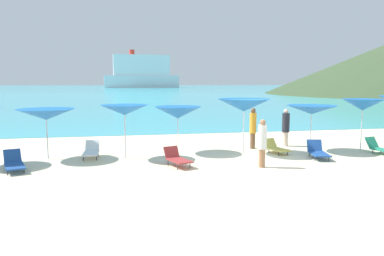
# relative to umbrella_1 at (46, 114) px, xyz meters

# --- Properties ---
(ground_plane) EXTENTS (50.00, 100.00, 0.30)m
(ground_plane) POSITION_rel_umbrella_1_xyz_m (8.29, 7.74, -1.96)
(ground_plane) COLOR beige
(ocean_water) EXTENTS (650.00, 440.00, 0.02)m
(ocean_water) POSITION_rel_umbrella_1_xyz_m (8.29, 226.11, -1.80)
(ocean_water) COLOR #38B7CC
(ocean_water) RESTS_ON ground_plane
(umbrella_1) EXTENTS (2.48, 2.48, 2.03)m
(umbrella_1) POSITION_rel_umbrella_1_xyz_m (0.00, 0.00, 0.00)
(umbrella_1) COLOR silver
(umbrella_1) RESTS_ON ground_plane
(umbrella_2) EXTENTS (2.05, 2.05, 2.18)m
(umbrella_2) POSITION_rel_umbrella_1_xyz_m (3.08, -0.50, 0.17)
(umbrella_2) COLOR silver
(umbrella_2) RESTS_ON ground_plane
(umbrella_3) EXTENTS (2.18, 2.18, 2.04)m
(umbrella_3) POSITION_rel_umbrella_1_xyz_m (5.36, 0.32, -0.03)
(umbrella_3) COLOR silver
(umbrella_3) RESTS_ON ground_plane
(umbrella_4) EXTENTS (2.36, 2.36, 2.38)m
(umbrella_4) POSITION_rel_umbrella_1_xyz_m (8.12, -0.41, 0.30)
(umbrella_4) COLOR silver
(umbrella_4) RESTS_ON ground_plane
(umbrella_5) EXTENTS (2.34, 2.34, 2.07)m
(umbrella_5) POSITION_rel_umbrella_1_xyz_m (11.24, -0.51, 0.06)
(umbrella_5) COLOR silver
(umbrella_5) RESTS_ON ground_plane
(umbrella_6) EXTENTS (1.83, 1.83, 2.33)m
(umbrella_6) POSITION_rel_umbrella_1_xyz_m (13.73, -0.56, 0.26)
(umbrella_6) COLOR silver
(umbrella_6) RESTS_ON ground_plane
(lounge_chair_1) EXTENTS (0.98, 1.42, 0.66)m
(lounge_chair_1) POSITION_rel_umbrella_1_xyz_m (4.93, -2.25, -1.51)
(lounge_chair_1) COLOR #A53333
(lounge_chair_1) RESTS_ON ground_plane
(lounge_chair_2) EXTENTS (0.94, 1.53, 0.68)m
(lounge_chair_2) POSITION_rel_umbrella_1_xyz_m (10.79, -1.94, -1.53)
(lounge_chair_2) COLOR #1E478C
(lounge_chair_2) RESTS_ON ground_plane
(lounge_chair_3) EXTENTS (0.63, 1.47, 0.64)m
(lounge_chair_3) POSITION_rel_umbrella_1_xyz_m (1.70, -0.07, -1.52)
(lounge_chair_3) COLOR white
(lounge_chair_3) RESTS_ON ground_plane
(lounge_chair_5) EXTENTS (0.77, 1.42, 0.57)m
(lounge_chair_5) POSITION_rel_umbrella_1_xyz_m (9.57, -0.61, -1.57)
(lounge_chair_5) COLOR #D8BF4C
(lounge_chair_5) RESTS_ON ground_plane
(lounge_chair_6) EXTENTS (1.10, 1.77, 0.64)m
(lounge_chair_6) POSITION_rel_umbrella_1_xyz_m (-0.81, -1.79, -1.55)
(lounge_chair_6) COLOR #1E478C
(lounge_chair_6) RESTS_ON ground_plane
(lounge_chair_7) EXTENTS (0.85, 1.60, 0.67)m
(lounge_chair_7) POSITION_rel_umbrella_1_xyz_m (13.95, -1.68, -1.55)
(lounge_chair_7) COLOR #268C66
(lounge_chair_7) RESTS_ON ground_plane
(beachgoer_1) EXTENTS (0.36, 0.36, 1.82)m
(beachgoer_1) POSITION_rel_umbrella_1_xyz_m (10.76, 1.01, -0.85)
(beachgoer_1) COLOR beige
(beachgoer_1) RESTS_ON ground_plane
(beachgoer_2) EXTENTS (0.32, 0.32, 1.76)m
(beachgoer_2) POSITION_rel_umbrella_1_xyz_m (7.94, -3.02, -0.87)
(beachgoer_2) COLOR #A3704C
(beachgoer_2) RESTS_ON ground_plane
(beachgoer_3) EXTENTS (0.31, 0.31, 1.90)m
(beachgoer_3) POSITION_rel_umbrella_1_xyz_m (8.95, 0.67, -0.78)
(beachgoer_3) COLOR brown
(beachgoer_3) RESTS_ON ground_plane
(cruise_ship) EXTENTS (45.57, 10.94, 22.88)m
(cruise_ship) POSITION_rel_umbrella_1_xyz_m (16.20, 213.56, 7.03)
(cruise_ship) COLOR white
(cruise_ship) RESTS_ON ocean_water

